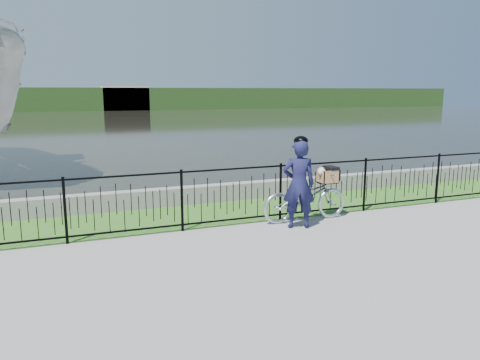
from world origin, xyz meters
name	(u,v)px	position (x,y,z in m)	size (l,w,h in m)	color
ground	(268,251)	(0.00, 0.00, 0.00)	(120.00, 120.00, 0.00)	gray
grass_strip	(217,213)	(0.00, 2.60, 0.00)	(60.00, 2.00, 0.01)	#33651F
water	(95,123)	(0.00, 33.00, 0.00)	(120.00, 120.00, 0.00)	black
quay_wall	(203,194)	(0.00, 3.60, 0.20)	(60.00, 0.30, 0.40)	gray
fence	(233,196)	(0.00, 1.60, 0.58)	(14.00, 0.06, 1.15)	black
far_treeline	(78,99)	(0.00, 60.00, 1.50)	(120.00, 6.00, 3.00)	#244319
far_building_right	(125,98)	(6.00, 58.50, 1.60)	(6.00, 3.00, 3.20)	#AD9F8B
bicycle_rig	(306,197)	(1.46, 1.40, 0.49)	(1.80, 0.63, 1.08)	silver
cyclist	(299,183)	(1.09, 1.03, 0.86)	(0.70, 0.58, 1.73)	#15163B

